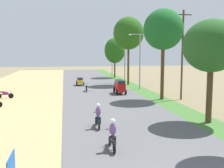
{
  "coord_description": "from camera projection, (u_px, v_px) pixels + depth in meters",
  "views": [
    {
      "loc": [
        -4.29,
        -7.39,
        5.04
      ],
      "look_at": [
        0.51,
        19.31,
        1.83
      ],
      "focal_mm": 42.77,
      "sensor_mm": 36.0,
      "label": 1
    }
  ],
  "objects": [
    {
      "name": "parked_motorbike_sixth",
      "position": [
        5.0,
        94.0,
        29.01
      ],
      "size": [
        1.8,
        0.54,
        0.94
      ],
      "color": "black",
      "rests_on": "dirt_shoulder"
    },
    {
      "name": "street_signboard",
      "position": [
        11.0,
        168.0,
        9.12
      ],
      "size": [
        0.06,
        1.3,
        1.5
      ],
      "color": "#262628",
      "rests_on": "dirt_shoulder"
    },
    {
      "name": "median_tree_second",
      "position": [
        211.0,
        46.0,
        18.48
      ],
      "size": [
        3.98,
        3.98,
        7.29
      ],
      "color": "#4C351E",
      "rests_on": "median_strip"
    },
    {
      "name": "median_tree_third",
      "position": [
        163.0,
        30.0,
        27.67
      ],
      "size": [
        4.14,
        4.14,
        9.5
      ],
      "color": "#4C351E",
      "rests_on": "median_strip"
    },
    {
      "name": "median_tree_fourth",
      "position": [
        129.0,
        33.0,
        40.48
      ],
      "size": [
        4.62,
        4.62,
        10.37
      ],
      "color": "#4C351E",
      "rests_on": "median_strip"
    },
    {
      "name": "median_tree_fifth",
      "position": [
        115.0,
        51.0,
        52.53
      ],
      "size": [
        4.07,
        4.07,
        7.87
      ],
      "color": "#4C351E",
      "rests_on": "median_strip"
    },
    {
      "name": "streetlamp_near",
      "position": [
        140.0,
        57.0,
        35.91
      ],
      "size": [
        3.16,
        0.2,
        7.54
      ],
      "color": "gray",
      "rests_on": "median_strip"
    },
    {
      "name": "streetlamp_mid",
      "position": [
        125.0,
        54.0,
        44.79
      ],
      "size": [
        3.16,
        0.2,
        8.33
      ],
      "color": "gray",
      "rests_on": "median_strip"
    },
    {
      "name": "streetlamp_far",
      "position": [
        112.0,
        55.0,
        56.67
      ],
      "size": [
        3.16,
        0.2,
        7.51
      ],
      "color": "gray",
      "rests_on": "median_strip"
    },
    {
      "name": "utility_pole_near",
      "position": [
        182.0,
        54.0,
        28.2
      ],
      "size": [
        1.8,
        0.2,
        9.46
      ],
      "color": "brown",
      "rests_on": "ground"
    },
    {
      "name": "car_van_red",
      "position": [
        120.0,
        86.0,
        32.13
      ],
      "size": [
        1.19,
        2.41,
        1.67
      ],
      "color": "red",
      "rests_on": "road_strip"
    },
    {
      "name": "car_sedan_yellow",
      "position": [
        80.0,
        81.0,
        40.51
      ],
      "size": [
        1.1,
        2.26,
        1.19
      ],
      "color": "gold",
      "rests_on": "road_strip"
    },
    {
      "name": "motorbike_ahead_second",
      "position": [
        112.0,
        135.0,
        13.6
      ],
      "size": [
        0.54,
        1.8,
        1.66
      ],
      "color": "black",
      "rests_on": "road_strip"
    },
    {
      "name": "motorbike_ahead_third",
      "position": [
        98.0,
        116.0,
        17.63
      ],
      "size": [
        0.54,
        1.8,
        1.66
      ],
      "color": "black",
      "rests_on": "road_strip"
    },
    {
      "name": "motorbike_ahead_fourth",
      "position": [
        86.0,
        88.0,
        34.14
      ],
      "size": [
        0.54,
        1.8,
        0.94
      ],
      "color": "black",
      "rests_on": "road_strip"
    }
  ]
}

